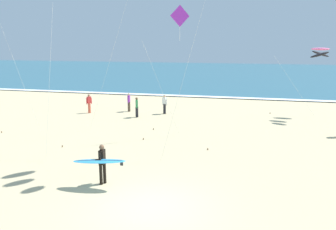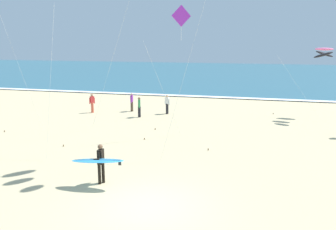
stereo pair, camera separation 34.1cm
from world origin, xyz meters
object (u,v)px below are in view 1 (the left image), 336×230
object	(u,v)px
surfer_lead	(101,161)
bystander_red_top	(89,103)
bystander_white_top	(165,104)
bystander_green_top	(137,107)
bystander_purple_top	(129,102)
kite_arc_rose_outer	(320,53)
kite_diamond_violet_mid	(179,20)

from	to	relation	value
surfer_lead	bystander_red_top	size ratio (longest dim) A/B	1.41
bystander_white_top	bystander_green_top	bearing A→B (deg)	-134.82
bystander_white_top	bystander_purple_top	size ratio (longest dim) A/B	1.00
kite_arc_rose_outer	bystander_purple_top	xyz separation A→B (m)	(-14.99, -1.21, -4.21)
bystander_red_top	surfer_lead	bearing A→B (deg)	-61.95
surfer_lead	kite_diamond_violet_mid	distance (m)	10.43
bystander_red_top	kite_diamond_violet_mid	bearing A→B (deg)	-31.23
bystander_red_top	bystander_purple_top	bearing A→B (deg)	24.47
bystander_red_top	kite_arc_rose_outer	bearing A→B (deg)	8.16
kite_arc_rose_outer	kite_diamond_violet_mid	bearing A→B (deg)	-139.71
kite_arc_rose_outer	bystander_white_top	world-z (taller)	kite_arc_rose_outer
kite_arc_rose_outer	bystander_green_top	bearing A→B (deg)	-166.53
bystander_white_top	bystander_red_top	xyz separation A→B (m)	(-6.19, -1.13, 0.00)
bystander_purple_top	bystander_red_top	size ratio (longest dim) A/B	1.00
surfer_lead	bystander_purple_top	world-z (taller)	surfer_lead
kite_arc_rose_outer	bystander_green_top	size ratio (longest dim) A/B	3.40
bystander_purple_top	kite_arc_rose_outer	bearing A→B (deg)	4.62
kite_arc_rose_outer	bystander_green_top	distance (m)	14.60
kite_arc_rose_outer	bystander_red_top	world-z (taller)	kite_arc_rose_outer
surfer_lead	bystander_white_top	size ratio (longest dim) A/B	1.41
surfer_lead	kite_diamond_violet_mid	xyz separation A→B (m)	(1.45, 8.36, 6.05)
surfer_lead	bystander_white_top	bearing A→B (deg)	94.18
bystander_red_top	bystander_white_top	bearing A→B (deg)	10.30
bystander_green_top	kite_diamond_violet_mid	bearing A→B (deg)	-46.91
kite_diamond_violet_mid	bystander_red_top	size ratio (longest dim) A/B	5.01
bystander_green_top	bystander_purple_top	distance (m)	2.48
bystander_white_top	kite_arc_rose_outer	bearing A→B (deg)	7.03
kite_diamond_violet_mid	bystander_white_top	bearing A→B (deg)	111.49
bystander_green_top	kite_arc_rose_outer	bearing A→B (deg)	13.47
bystander_white_top	bystander_green_top	xyz separation A→B (m)	(-1.79, -1.80, 0.00)
kite_arc_rose_outer	bystander_white_top	xyz separation A→B (m)	(-11.80, -1.46, -4.21)
bystander_white_top	bystander_red_top	size ratio (longest dim) A/B	1.00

